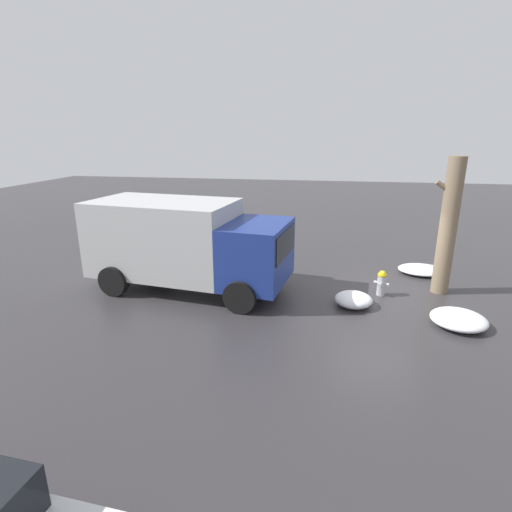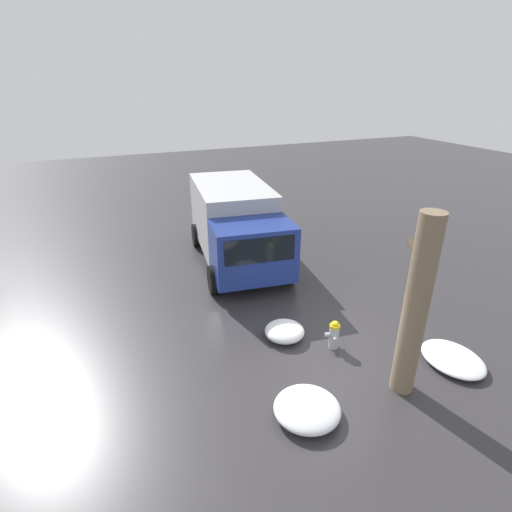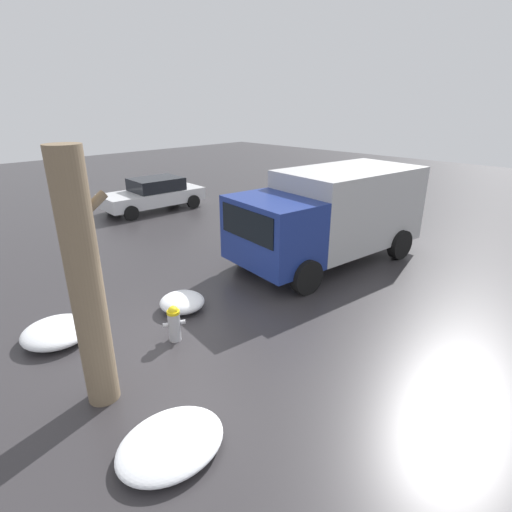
% 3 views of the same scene
% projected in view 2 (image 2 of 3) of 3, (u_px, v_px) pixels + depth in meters
% --- Properties ---
extents(ground_plane, '(60.00, 60.00, 0.00)m').
position_uv_depth(ground_plane, '(333.00, 347.00, 10.04)').
color(ground_plane, '#333033').
extents(fire_hydrant, '(0.44, 0.36, 0.77)m').
position_uv_depth(fire_hydrant, '(334.00, 334.00, 9.88)').
color(fire_hydrant, '#B7B7BC').
rests_on(fire_hydrant, ground_plane).
extents(tree_trunk, '(0.75, 0.49, 4.02)m').
position_uv_depth(tree_trunk, '(416.00, 308.00, 7.92)').
color(tree_trunk, '#7F6B51').
rests_on(tree_trunk, ground_plane).
extents(delivery_truck, '(6.22, 3.37, 2.69)m').
position_uv_depth(delivery_truck, '(236.00, 222.00, 14.22)').
color(delivery_truck, navy).
rests_on(delivery_truck, ground_plane).
extents(pedestrian, '(0.40, 0.40, 1.84)m').
position_uv_depth(pedestrian, '(254.00, 258.00, 12.58)').
color(pedestrian, '#23232D').
rests_on(pedestrian, ground_plane).
extents(snow_pile_by_hydrant, '(1.03, 1.03, 0.39)m').
position_uv_depth(snow_pile_by_hydrant, '(285.00, 331.00, 10.33)').
color(snow_pile_by_hydrant, white).
rests_on(snow_pile_by_hydrant, ground_plane).
extents(snow_pile_curbside, '(1.35, 1.35, 0.35)m').
position_uv_depth(snow_pile_curbside, '(307.00, 409.00, 7.95)').
color(snow_pile_curbside, white).
rests_on(snow_pile_curbside, ground_plane).
extents(snow_pile_by_tree, '(1.55, 1.26, 0.25)m').
position_uv_depth(snow_pile_by_tree, '(453.00, 359.00, 9.43)').
color(snow_pile_by_tree, white).
rests_on(snow_pile_by_tree, ground_plane).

